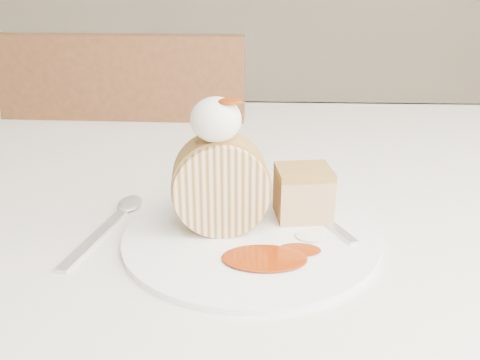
{
  "coord_description": "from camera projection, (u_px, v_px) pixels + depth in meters",
  "views": [
    {
      "loc": [
        -0.03,
        -0.39,
        0.99
      ],
      "look_at": [
        -0.05,
        0.08,
        0.81
      ],
      "focal_mm": 40.0,
      "sensor_mm": 36.0,
      "label": 1
    }
  ],
  "objects": [
    {
      "name": "table",
      "position": [
        285.0,
        256.0,
        0.67
      ],
      "size": [
        1.4,
        0.9,
        0.75
      ],
      "color": "silver",
      "rests_on": "ground"
    },
    {
      "name": "chair_far",
      "position": [
        147.0,
        217.0,
        1.12
      ],
      "size": [
        0.43,
        0.43,
        0.89
      ],
      "rotation": [
        0.0,
        0.0,
        3.12
      ],
      "color": "brown",
      "rests_on": "ground"
    },
    {
      "name": "plate",
      "position": [
        250.0,
        238.0,
        0.51
      ],
      "size": [
        0.28,
        0.28,
        0.01
      ],
      "primitive_type": "cylinder",
      "rotation": [
        0.0,
        0.0,
        0.15
      ],
      "color": "white",
      "rests_on": "table"
    },
    {
      "name": "roulade_slice",
      "position": [
        221.0,
        185.0,
        0.51
      ],
      "size": [
        0.1,
        0.06,
        0.09
      ],
      "primitive_type": "cylinder",
      "rotation": [
        1.57,
        0.0,
        0.12
      ],
      "color": "beige",
      "rests_on": "plate"
    },
    {
      "name": "cake_chunk",
      "position": [
        303.0,
        196.0,
        0.54
      ],
      "size": [
        0.06,
        0.06,
        0.05
      ],
      "primitive_type": "cube",
      "rotation": [
        0.0,
        0.0,
        0.15
      ],
      "color": "#A77E3F",
      "rests_on": "plate"
    },
    {
      "name": "whipped_cream",
      "position": [
        216.0,
        120.0,
        0.48
      ],
      "size": [
        0.05,
        0.05,
        0.04
      ],
      "primitive_type": "ellipsoid",
      "color": "white",
      "rests_on": "roulade_slice"
    },
    {
      "name": "caramel_drizzle",
      "position": [
        230.0,
        96.0,
        0.47
      ],
      "size": [
        0.02,
        0.02,
        0.01
      ],
      "primitive_type": "ellipsoid",
      "color": "#852705",
      "rests_on": "whipped_cream"
    },
    {
      "name": "caramel_pool",
      "position": [
        264.0,
        258.0,
        0.47
      ],
      "size": [
        0.08,
        0.06,
        0.0
      ],
      "primitive_type": null,
      "rotation": [
        0.0,
        0.0,
        0.15
      ],
      "color": "#852705",
      "rests_on": "plate"
    },
    {
      "name": "fork",
      "position": [
        326.0,
        221.0,
        0.54
      ],
      "size": [
        0.08,
        0.14,
        0.0
      ],
      "primitive_type": "cube",
      "rotation": [
        0.0,
        0.0,
        0.43
      ],
      "color": "silver",
      "rests_on": "plate"
    },
    {
      "name": "spoon",
      "position": [
        95.0,
        239.0,
        0.51
      ],
      "size": [
        0.05,
        0.15,
        0.0
      ],
      "primitive_type": "cube",
      "rotation": [
        0.0,
        0.0,
        -0.19
      ],
      "color": "silver",
      "rests_on": "table"
    }
  ]
}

